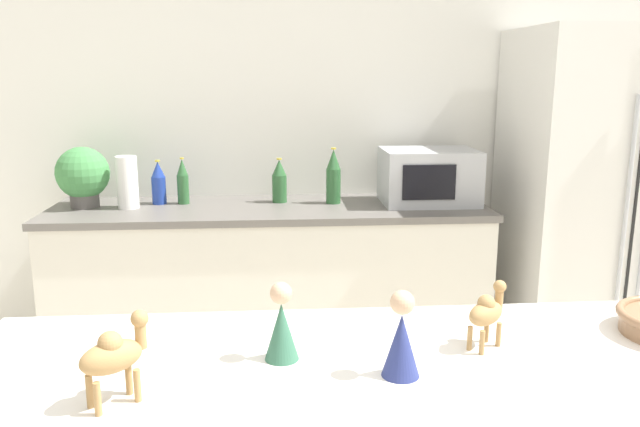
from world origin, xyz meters
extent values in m
cube|color=white|center=(0.00, 2.73, 1.27)|extent=(8.00, 0.06, 2.55)
cube|color=silver|center=(-0.36, 2.40, 0.43)|extent=(2.19, 0.60, 0.86)
cube|color=#66605B|center=(-0.36, 2.40, 0.87)|extent=(2.22, 0.63, 0.03)
cube|color=silver|center=(1.33, 2.33, 0.89)|extent=(0.86, 0.70, 1.77)
cube|color=black|center=(1.33, 1.97, 0.89)|extent=(0.01, 0.01, 1.70)
cylinder|color=#B2B5BA|center=(1.28, 1.96, 0.97)|extent=(0.02, 0.02, 0.97)
cube|color=silver|center=(-0.04, 0.46, 0.95)|extent=(1.91, 0.58, 0.03)
cylinder|color=#595451|center=(-1.29, 2.44, 0.93)|extent=(0.14, 0.14, 0.08)
sphere|color=#478E4C|center=(-1.29, 2.44, 1.07)|extent=(0.26, 0.26, 0.26)
cylinder|color=white|center=(-1.07, 2.40, 1.02)|extent=(0.10, 0.10, 0.26)
cube|color=#B2B5BA|center=(0.46, 2.42, 1.03)|extent=(0.48, 0.36, 0.28)
cube|color=black|center=(0.42, 2.24, 1.03)|extent=(0.26, 0.01, 0.17)
cylinder|color=#2D6033|center=(-0.31, 2.50, 0.96)|extent=(0.08, 0.08, 0.14)
cone|color=#2D6033|center=(-0.31, 2.50, 1.07)|extent=(0.07, 0.07, 0.08)
cylinder|color=gold|center=(-0.31, 2.50, 1.12)|extent=(0.03, 0.03, 0.01)
cylinder|color=#2D6033|center=(-0.03, 2.45, 0.98)|extent=(0.08, 0.08, 0.18)
cone|color=#2D6033|center=(-0.03, 2.45, 1.12)|extent=(0.07, 0.07, 0.10)
cylinder|color=gold|center=(-0.03, 2.45, 1.18)|extent=(0.03, 0.03, 0.01)
cylinder|color=#2D6033|center=(-0.81, 2.49, 0.97)|extent=(0.06, 0.06, 0.15)
cone|color=#2D6033|center=(-0.81, 2.49, 1.08)|extent=(0.06, 0.06, 0.08)
cylinder|color=gold|center=(-0.81, 2.49, 1.13)|extent=(0.02, 0.02, 0.01)
cylinder|color=navy|center=(-0.93, 2.50, 0.96)|extent=(0.07, 0.07, 0.14)
cone|color=navy|center=(-0.93, 2.50, 1.07)|extent=(0.07, 0.07, 0.08)
cylinder|color=gold|center=(-0.93, 2.50, 1.12)|extent=(0.03, 0.03, 0.01)
ellipsoid|color=#A87F4C|center=(0.11, 0.49, 1.05)|extent=(0.11, 0.10, 0.05)
sphere|color=#A87F4C|center=(0.11, 0.49, 1.07)|extent=(0.04, 0.04, 0.04)
cylinder|color=#A87F4C|center=(0.15, 0.52, 1.07)|extent=(0.02, 0.02, 0.05)
sphere|color=#A87F4C|center=(0.15, 0.52, 1.10)|extent=(0.03, 0.03, 0.03)
cylinder|color=#A87F4C|center=(0.12, 0.52, 1.00)|extent=(0.01, 0.01, 0.05)
cylinder|color=#A87F4C|center=(0.14, 0.50, 1.00)|extent=(0.01, 0.01, 0.05)
cylinder|color=#A87F4C|center=(0.07, 0.49, 1.00)|extent=(0.01, 0.01, 0.05)
cylinder|color=#A87F4C|center=(0.09, 0.46, 1.00)|extent=(0.01, 0.01, 0.05)
ellipsoid|color=#A87F4C|center=(-0.63, 0.31, 1.06)|extent=(0.13, 0.11, 0.06)
sphere|color=#A87F4C|center=(-0.63, 0.31, 1.09)|extent=(0.04, 0.04, 0.04)
cylinder|color=#A87F4C|center=(-0.58, 0.35, 1.09)|extent=(0.02, 0.02, 0.06)
sphere|color=#A87F4C|center=(-0.58, 0.35, 1.12)|extent=(0.03, 0.03, 0.03)
cylinder|color=#A87F4C|center=(-0.61, 0.35, 1.00)|extent=(0.01, 0.01, 0.06)
cylinder|color=#A87F4C|center=(-0.59, 0.32, 1.00)|extent=(0.01, 0.01, 0.06)
cylinder|color=#A87F4C|center=(-0.67, 0.30, 1.00)|extent=(0.01, 0.01, 0.06)
cylinder|color=#A87F4C|center=(-0.64, 0.28, 1.00)|extent=(0.01, 0.01, 0.06)
cone|color=#33664C|center=(-0.33, 0.47, 1.03)|extent=(0.07, 0.07, 0.12)
sphere|color=tan|center=(-0.33, 0.47, 1.11)|extent=(0.05, 0.05, 0.05)
cone|color=navy|center=(-0.10, 0.38, 1.03)|extent=(0.07, 0.07, 0.13)
sphere|color=tan|center=(-0.10, 0.38, 1.12)|extent=(0.05, 0.05, 0.05)
camera|label=1|loc=(-0.34, -0.72, 1.55)|focal=35.00mm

